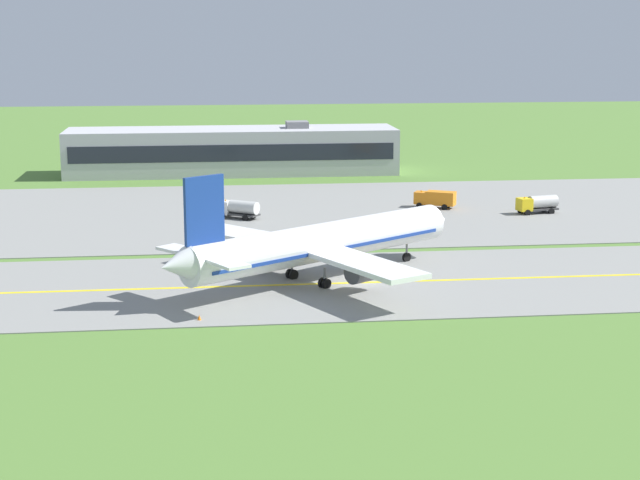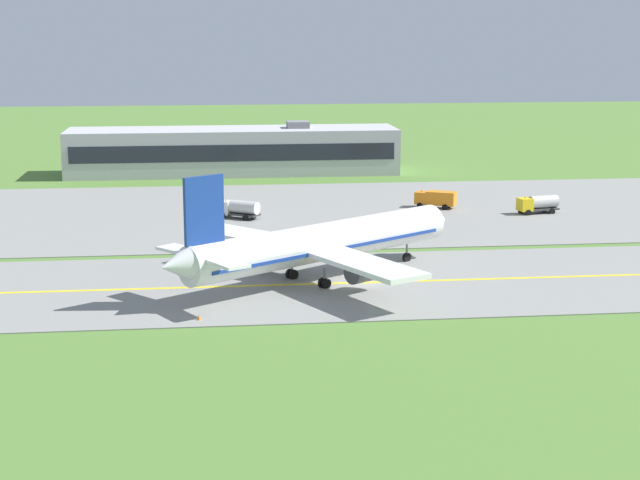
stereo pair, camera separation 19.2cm
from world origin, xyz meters
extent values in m
plane|color=#517A33|center=(0.00, 0.00, 0.00)|extent=(500.00, 500.00, 0.00)
cube|color=gray|center=(0.00, 0.00, 0.05)|extent=(240.00, 28.00, 0.10)
cube|color=gray|center=(10.00, 42.00, 0.05)|extent=(140.00, 52.00, 0.10)
cube|color=yellow|center=(0.00, 0.00, 0.11)|extent=(220.00, 0.60, 0.01)
cylinder|color=white|center=(-3.93, 1.67, 4.20)|extent=(30.10, 22.85, 4.00)
cone|color=white|center=(10.95, 12.15, 4.20)|extent=(4.31, 4.60, 3.80)
cone|color=white|center=(-18.97, -8.93, 4.60)|extent=(4.57, 4.62, 3.40)
cube|color=navy|center=(-3.93, 1.67, 3.70)|extent=(27.92, 21.35, 0.36)
cube|color=#1E232D|center=(9.15, 10.88, 4.90)|extent=(3.43, 3.82, 0.70)
cube|color=white|center=(-10.62, 7.35, 3.70)|extent=(13.76, 14.23, 0.50)
cylinder|color=#47474C|center=(-7.84, 6.87, 2.30)|extent=(4.10, 3.84, 2.30)
cylinder|color=black|center=(-6.53, 7.79, 2.30)|extent=(1.41, 1.86, 2.10)
cube|color=white|center=(-0.83, -6.55, 3.70)|extent=(11.12, 15.54, 0.50)
cylinder|color=#47474C|center=(-0.35, -3.76, 2.30)|extent=(4.10, 3.84, 2.30)
cylinder|color=black|center=(0.96, -2.84, 2.30)|extent=(1.41, 1.86, 2.10)
cube|color=navy|center=(-16.19, -6.97, 9.45)|extent=(3.83, 2.86, 6.50)
cube|color=white|center=(-18.20, -4.47, 5.00)|extent=(5.76, 6.10, 0.30)
cube|color=white|center=(-14.51, -9.70, 5.00)|extent=(5.02, 6.41, 0.30)
cylinder|color=slate|center=(6.70, 9.15, 1.38)|extent=(0.24, 0.24, 1.65)
cylinder|color=black|center=(6.70, 9.15, 0.55)|extent=(1.10, 0.92, 1.10)
cylinder|color=slate|center=(-7.06, 2.64, 1.38)|extent=(0.24, 0.24, 1.65)
cylinder|color=black|center=(-7.22, 2.87, 0.55)|extent=(1.10, 0.92, 1.10)
cylinder|color=black|center=(-6.90, 2.42, 0.55)|extent=(1.10, 0.92, 1.10)
cylinder|color=slate|center=(-4.07, -1.61, 1.38)|extent=(0.24, 0.24, 1.65)
cylinder|color=black|center=(-4.23, -1.38, 0.55)|extent=(1.10, 0.92, 1.10)
cylinder|color=black|center=(-3.91, -1.83, 0.55)|extent=(1.10, 0.92, 1.10)
cube|color=yellow|center=(29.38, 36.37, 1.50)|extent=(2.17, 2.32, 1.80)
cube|color=#1E232D|center=(28.63, 36.21, 1.81)|extent=(0.49, 1.83, 0.81)
cylinder|color=silver|center=(32.32, 36.98, 1.75)|extent=(4.48, 2.62, 1.80)
cube|color=#383838|center=(32.32, 36.98, 0.72)|extent=(4.54, 2.91, 0.24)
cylinder|color=orange|center=(29.38, 36.37, 2.50)|extent=(0.20, 0.20, 0.18)
cylinder|color=black|center=(29.59, 35.39, 0.45)|extent=(0.94, 0.48, 0.90)
cylinder|color=black|center=(29.18, 37.35, 0.45)|extent=(0.94, 0.48, 0.90)
cylinder|color=black|center=(33.36, 36.12, 0.45)|extent=(0.94, 0.48, 0.90)
cylinder|color=black|center=(32.93, 38.18, 0.45)|extent=(0.94, 0.48, 0.90)
cube|color=orange|center=(15.93, 43.80, 1.50)|extent=(2.53, 2.61, 1.80)
cube|color=#1E232D|center=(15.25, 44.16, 1.81)|extent=(0.96, 1.68, 0.81)
cube|color=orange|center=(18.58, 42.40, 1.60)|extent=(4.69, 3.82, 2.00)
cylinder|color=orange|center=(15.93, 43.80, 2.50)|extent=(0.20, 0.20, 0.18)
cylinder|color=black|center=(15.46, 42.91, 0.45)|extent=(0.94, 0.69, 0.90)
cylinder|color=black|center=(16.40, 44.68, 0.45)|extent=(0.94, 0.69, 0.90)
cylinder|color=black|center=(18.84, 41.08, 0.45)|extent=(0.94, 0.69, 0.90)
cylinder|color=black|center=(19.82, 42.94, 0.45)|extent=(0.94, 0.69, 0.90)
cube|color=silver|center=(-13.23, 38.98, 1.50)|extent=(2.61, 2.66, 1.80)
cube|color=#1E232D|center=(-13.86, 39.40, 1.81)|extent=(1.12, 1.60, 0.81)
cylinder|color=silver|center=(-10.73, 37.31, 1.75)|extent=(4.49, 3.83, 1.80)
cube|color=#383838|center=(-10.73, 37.31, 0.72)|extent=(4.66, 4.08, 0.24)
cylinder|color=orange|center=(-13.23, 38.98, 2.50)|extent=(0.20, 0.20, 0.18)
cylinder|color=black|center=(-13.78, 38.15, 0.45)|extent=(0.92, 0.75, 0.90)
cylinder|color=black|center=(-12.67, 39.81, 0.45)|extent=(0.92, 0.75, 0.90)
cylinder|color=black|center=(-10.62, 35.97, 0.45)|extent=(0.92, 0.75, 0.90)
cylinder|color=black|center=(-9.45, 37.72, 0.45)|extent=(0.92, 0.75, 0.90)
cube|color=#B2B2B7|center=(-10.91, 83.07, 4.12)|extent=(59.92, 13.22, 8.24)
cube|color=#1E232D|center=(-10.91, 76.41, 4.53)|extent=(57.52, 0.10, 2.97)
cube|color=slate|center=(1.07, 83.07, 8.84)|extent=(4.00, 4.00, 1.20)
cone|color=orange|center=(-16.88, -11.86, 0.30)|extent=(0.44, 0.44, 0.60)
camera|label=1|loc=(-16.11, -100.98, 26.38)|focal=56.40mm
camera|label=2|loc=(-15.92, -101.01, 26.38)|focal=56.40mm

